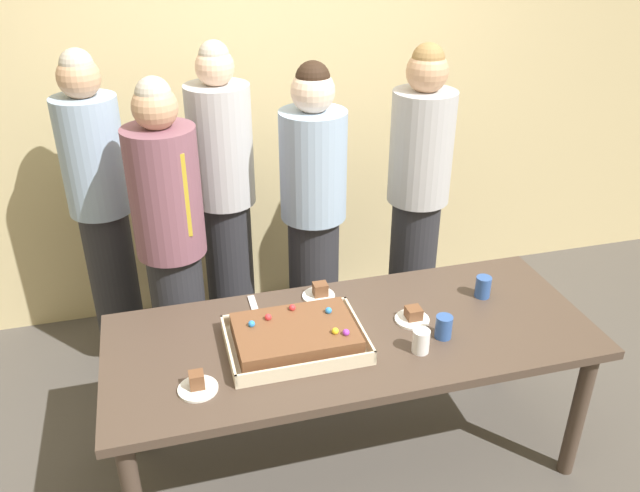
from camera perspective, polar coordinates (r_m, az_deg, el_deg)
ground_plane at (r=3.22m, az=2.55°, el=-18.13°), size 12.00×12.00×0.00m
interior_back_panel at (r=3.86m, az=-4.35°, el=15.78°), size 8.00×0.12×3.00m
party_table at (r=2.79m, az=2.83°, el=-8.97°), size 2.05×0.82×0.72m
sheet_cake at (r=2.64m, az=-2.18°, el=-8.00°), size 0.55×0.41×0.12m
plated_slice_near_left at (r=2.49m, az=-10.76°, el=-11.93°), size 0.15×0.15×0.07m
plated_slice_near_right at (r=2.83m, az=8.18°, el=-6.16°), size 0.15×0.15×0.06m
plated_slice_far_left at (r=2.96m, az=-0.06°, el=-4.14°), size 0.15×0.15×0.07m
drink_cup_nearest at (r=2.73m, az=10.85°, el=-7.02°), size 0.07×0.07×0.10m
drink_cup_middle at (r=3.04m, az=14.18°, el=-3.51°), size 0.07×0.07×0.10m
drink_cup_far_end at (r=2.64m, az=8.89°, el=-8.28°), size 0.07×0.07×0.10m
cake_server_utensil at (r=2.90m, az=-5.80°, el=-5.46°), size 0.03×0.20×0.01m
person_serving_front at (r=3.20m, az=-12.96°, el=0.30°), size 0.33×0.33×1.67m
person_green_shirt_behind at (r=3.57m, az=8.60°, el=4.30°), size 0.33×0.33×1.72m
person_striped_tie_right at (r=3.39m, az=-0.58°, el=2.71°), size 0.34×0.34×1.67m
person_far_right_suit at (r=3.53m, az=-18.66°, el=2.99°), size 0.32×0.32×1.73m
person_left_edge_reaching at (r=3.50m, az=-8.38°, el=3.95°), size 0.33×0.33×1.74m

